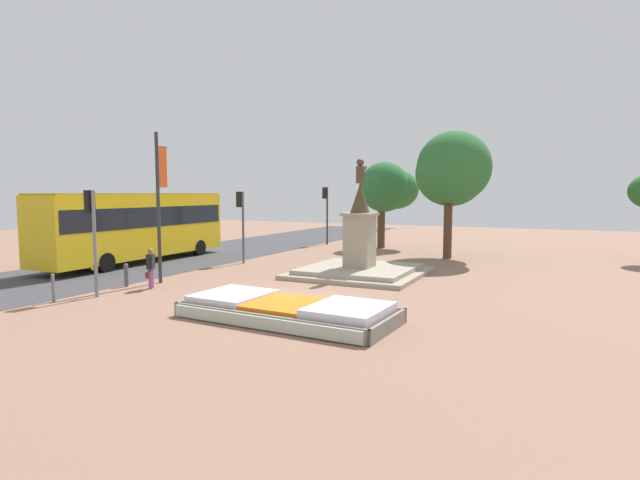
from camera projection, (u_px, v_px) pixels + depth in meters
name	position (u px, v px, depth m)	size (l,w,h in m)	color
ground_plane	(282.00, 300.00, 16.89)	(81.12, 81.12, 0.00)	#8C6651
street_asphalt_strip	(67.00, 277.00, 21.57)	(7.61, 70.98, 0.01)	#3D3D42
flower_planter	(287.00, 311.00, 14.26)	(6.39, 2.98, 0.61)	#38281C
statue_monument	(360.00, 258.00, 22.02)	(5.41, 5.41, 5.11)	gray
traffic_light_near_crossing	(92.00, 224.00, 17.27)	(0.42, 0.30, 3.72)	slate
traffic_light_mid_block	(241.00, 213.00, 25.64)	(0.41, 0.29, 3.70)	#4C5156
traffic_light_far_corner	(326.00, 205.00, 34.99)	(0.41, 0.28, 4.03)	#2D2D33
banner_pole	(159.00, 203.00, 19.90)	(0.14, 0.68, 6.02)	#2D2D33
city_bus	(137.00, 223.00, 25.92)	(2.69, 11.44, 3.61)	gold
pedestrian_with_handbag	(151.00, 266.00, 18.87)	(0.43, 0.68, 1.54)	#8C4C99
kerb_bollard_south	(53.00, 287.00, 16.60)	(0.12, 0.12, 0.95)	slate
kerb_bollard_mid_a	(126.00, 274.00, 19.34)	(0.17, 0.17, 0.90)	#4C5156
park_tree_far_left	(389.00, 188.00, 32.59)	(3.71, 3.64, 5.65)	#4C3823
park_tree_far_right	(452.00, 170.00, 27.26)	(4.42, 5.34, 6.90)	#4C3823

